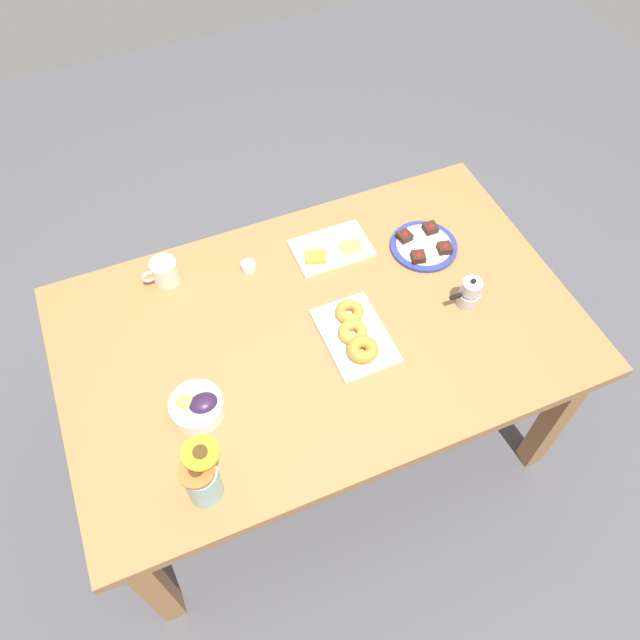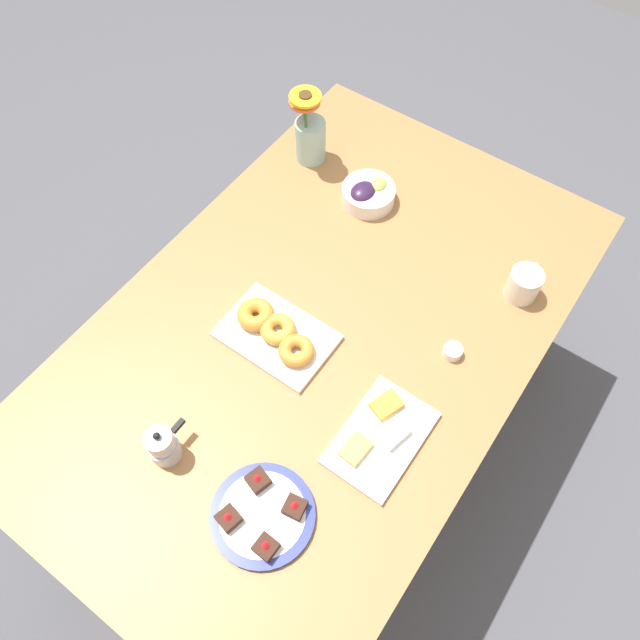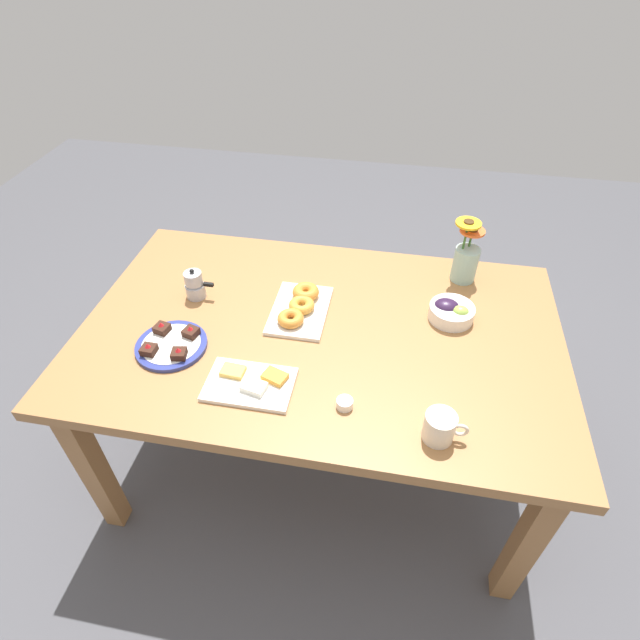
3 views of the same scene
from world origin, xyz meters
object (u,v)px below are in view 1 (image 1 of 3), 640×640
dining_table (320,343)px  croissant_platter (355,334)px  flower_vase (203,481)px  dessert_plate (424,245)px  coffee_mug (165,272)px  grape_bowl (198,406)px  cheese_platter (331,248)px  jam_cup_honey (248,266)px  moka_pot (469,293)px

dining_table → croissant_platter: 0.16m
dining_table → flower_vase: 0.63m
croissant_platter → dessert_plate: 0.45m
coffee_mug → grape_bowl: size_ratio=0.79×
cheese_platter → dessert_plate: 0.32m
grape_bowl → flower_vase: size_ratio=0.62×
grape_bowl → flower_vase: 0.25m
cheese_platter → grape_bowl: bearing=35.5°
flower_vase → coffee_mug: bearing=-96.5°
dining_table → croissant_platter: (-0.08, 0.08, 0.11)m
dining_table → flower_vase: size_ratio=6.52×
dining_table → cheese_platter: (-0.16, -0.28, 0.10)m
coffee_mug → jam_cup_honey: size_ratio=2.50×
cheese_platter → dining_table: bearing=60.8°
dessert_plate → jam_cup_honey: bearing=-13.4°
grape_bowl → cheese_platter: bearing=-144.5°
croissant_platter → dessert_plate: size_ratio=1.23×
dining_table → coffee_mug: (0.39, -0.37, 0.13)m
flower_vase → cheese_platter: bearing=-134.0°
grape_bowl → cheese_platter: size_ratio=0.59×
cheese_platter → croissant_platter: 0.37m
dining_table → coffee_mug: coffee_mug is taller
jam_cup_honey → moka_pot: size_ratio=0.40×
grape_bowl → moka_pot: moka_pot is taller
dining_table → grape_bowl: grape_bowl is taller
dining_table → grape_bowl: (0.43, 0.14, 0.12)m
coffee_mug → cheese_platter: coffee_mug is taller
grape_bowl → jam_cup_honey: size_ratio=3.18×
cheese_platter → moka_pot: (-0.31, 0.37, 0.04)m
dining_table → croissant_platter: size_ratio=5.71×
cheese_platter → flower_vase: bearing=46.0°
flower_vase → dessert_plate: bearing=-149.6°
dessert_plate → moka_pot: 0.27m
grape_bowl → moka_pot: size_ratio=1.28×
grape_bowl → jam_cup_honey: (-0.30, -0.45, -0.01)m
jam_cup_honey → moka_pot: bearing=146.0°
coffee_mug → cheese_platter: size_ratio=0.46×
dining_table → croissant_platter: croissant_platter is taller
cheese_platter → jam_cup_honey: cheese_platter is taller
moka_pot → croissant_platter: bearing=-2.2°
dining_table → dessert_plate: bearing=-159.4°
dining_table → cheese_platter: cheese_platter is taller
dining_table → moka_pot: size_ratio=13.45×
coffee_mug → dessert_plate: coffee_mug is taller
coffee_mug → moka_pot: bearing=151.9°
flower_vase → croissant_platter: bearing=-152.1°
croissant_platter → flower_vase: size_ratio=1.14×
coffee_mug → dessert_plate: (-0.85, 0.20, -0.03)m
croissant_platter → jam_cup_honey: size_ratio=5.83×
cheese_platter → moka_pot: 0.49m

